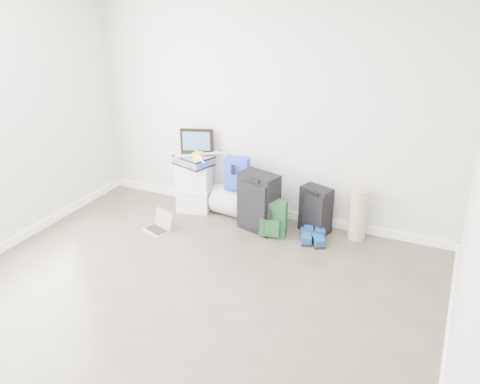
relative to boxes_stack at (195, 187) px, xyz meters
The scene contains 14 objects.
ground 2.43m from the boxes_stack, 68.95° to the right, with size 5.00×5.00×0.00m, color #3E362D.
room_envelope 2.78m from the boxes_stack, 68.80° to the right, with size 4.52×5.02×2.71m.
boxes_stack is the anchor object (origin of this frame).
briefcase 0.36m from the boxes_stack, behind, with size 0.44×0.32×0.13m, color #B2B2B7.
painting 0.59m from the boxes_stack, 90.00° to the left, with size 0.39×0.16×0.31m.
drone 0.46m from the boxes_stack, 14.04° to the right, with size 0.45×0.45×0.05m.
duffel_bag 0.59m from the boxes_stack, ahead, with size 0.38×0.38×0.61m, color gray.
blue_backpack 0.63m from the boxes_stack, ahead, with size 0.30×0.24×0.39m.
large_suitcase 0.96m from the boxes_stack, 10.93° to the right, with size 0.50×0.40×0.69m.
green_backpack 1.18m from the boxes_stack, 12.10° to the right, with size 0.33×0.27×0.43m.
carry_on 1.56m from the boxes_stack, ahead, with size 0.39×0.32×0.55m.
shoes 1.64m from the boxes_stack, ahead, with size 0.36×0.32×0.10m.
rolled_rug 2.04m from the boxes_stack, ahead, with size 0.20×0.20×0.60m, color gray.
laptop 0.73m from the boxes_stack, 99.08° to the right, with size 0.37×0.32×0.22m.
Camera 1 is at (2.08, -2.84, 2.78)m, focal length 38.00 mm.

